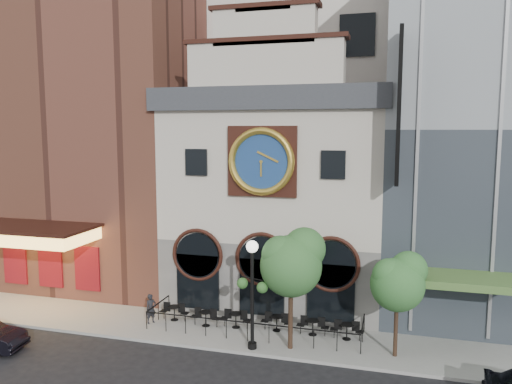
{
  "coord_description": "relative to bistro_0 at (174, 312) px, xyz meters",
  "views": [
    {
      "loc": [
        6.45,
        -20.58,
        10.13
      ],
      "look_at": [
        -0.9,
        6.0,
        6.7
      ],
      "focal_mm": 35.0,
      "sensor_mm": 36.0,
      "label": 1
    }
  ],
  "objects": [
    {
      "name": "ground",
      "position": [
        4.46,
        -2.67,
        -0.61
      ],
      "size": [
        120.0,
        120.0,
        0.0
      ],
      "primitive_type": "plane",
      "color": "black",
      "rests_on": "ground"
    },
    {
      "name": "sidewalk",
      "position": [
        4.46,
        -0.17,
        -0.54
      ],
      "size": [
        44.0,
        5.0,
        0.15
      ],
      "primitive_type": "cube",
      "color": "gray",
      "rests_on": "ground"
    },
    {
      "name": "clock_building",
      "position": [
        4.46,
        5.16,
        6.07
      ],
      "size": [
        12.6,
        8.78,
        18.65
      ],
      "color": "#605E5B",
      "rests_on": "ground"
    },
    {
      "name": "theater_building",
      "position": [
        -8.54,
        7.29,
        11.99
      ],
      "size": [
        14.0,
        15.6,
        25.0
      ],
      "color": "brown",
      "rests_on": "ground"
    },
    {
      "name": "office_tower",
      "position": [
        4.46,
        17.33,
        19.39
      ],
      "size": [
        20.0,
        16.0,
        40.0
      ],
      "primitive_type": "cube",
      "color": "silver",
      "rests_on": "ground"
    },
    {
      "name": "cafe_railing",
      "position": [
        4.46,
        -0.17,
        -0.01
      ],
      "size": [
        10.6,
        2.6,
        0.9
      ],
      "primitive_type": null,
      "color": "black",
      "rests_on": "sidewalk"
    },
    {
      "name": "bistro_0",
      "position": [
        0.0,
        0.0,
        0.0
      ],
      "size": [
        1.58,
        0.68,
        0.9
      ],
      "color": "black",
      "rests_on": "sidewalk"
    },
    {
      "name": "bistro_1",
      "position": [
        1.89,
        -0.29,
        0.0
      ],
      "size": [
        1.58,
        0.68,
        0.9
      ],
      "color": "black",
      "rests_on": "sidewalk"
    },
    {
      "name": "bistro_2",
      "position": [
        3.44,
        -0.08,
        0.0
      ],
      "size": [
        1.58,
        0.68,
        0.9
      ],
      "color": "black",
      "rests_on": "sidewalk"
    },
    {
      "name": "bistro_3",
      "position": [
        5.53,
        0.08,
        0.0
      ],
      "size": [
        1.58,
        0.68,
        0.9
      ],
      "color": "black",
      "rests_on": "sidewalk"
    },
    {
      "name": "bistro_4",
      "position": [
        7.35,
        0.04,
        0.0
      ],
      "size": [
        1.58,
        0.68,
        0.9
      ],
      "color": "black",
      "rests_on": "sidewalk"
    },
    {
      "name": "bistro_5",
      "position": [
        9.0,
        -0.04,
        0.0
      ],
      "size": [
        1.58,
        0.68,
        0.9
      ],
      "color": "black",
      "rests_on": "sidewalk"
    },
    {
      "name": "pedestrian",
      "position": [
        -1.01,
        -0.67,
        0.31
      ],
      "size": [
        0.63,
        0.67,
        1.54
      ],
      "primitive_type": "imported",
      "rotation": [
        0.0,
        0.0,
        0.95
      ],
      "color": "black",
      "rests_on": "sidewalk"
    },
    {
      "name": "lamppost",
      "position": [
        4.9,
        -2.19,
        2.67
      ],
      "size": [
        1.56,
        0.88,
        5.06
      ],
      "rotation": [
        0.0,
        0.0,
        -0.34
      ],
      "color": "black",
      "rests_on": "sidewalk"
    },
    {
      "name": "tree_left",
      "position": [
        6.64,
        -1.67,
        3.66
      ],
      "size": [
        2.92,
        2.81,
        5.62
      ],
      "color": "#382619",
      "rests_on": "sidewalk"
    },
    {
      "name": "tree_right",
      "position": [
        11.28,
        -1.21,
        3.0
      ],
      "size": [
        2.45,
        2.36,
        4.72
      ],
      "color": "#382619",
      "rests_on": "sidewalk"
    }
  ]
}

